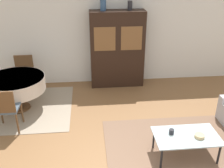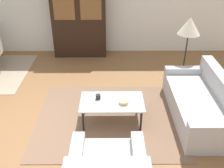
{
  "view_description": "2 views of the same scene",
  "coord_description": "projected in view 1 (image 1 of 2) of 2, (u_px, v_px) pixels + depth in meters",
  "views": [
    {
      "loc": [
        -0.22,
        -2.92,
        3.04
      ],
      "look_at": [
        0.2,
        1.4,
        0.95
      ],
      "focal_mm": 42.0,
      "sensor_mm": 36.0,
      "label": 1
    },
    {
      "loc": [
        1.32,
        -3.21,
        2.86
      ],
      "look_at": [
        1.34,
        0.44,
        0.75
      ],
      "focal_mm": 42.0,
      "sensor_mm": 36.0,
      "label": 2
    }
  ],
  "objects": [
    {
      "name": "cup",
      "position": [
        171.0,
        132.0,
        4.32
      ],
      "size": [
        0.08,
        0.08,
        0.08
      ],
      "color": "#232328",
      "rests_on": "coffee_table"
    },
    {
      "name": "dining_chair_near",
      "position": [
        5.0,
        107.0,
        4.87
      ],
      "size": [
        0.44,
        0.44,
        0.91
      ],
      "color": "brown",
      "rests_on": "dining_rug"
    },
    {
      "name": "display_cabinet",
      "position": [
        117.0,
        49.0,
        6.6
      ],
      "size": [
        1.35,
        0.44,
        1.93
      ],
      "color": "black",
      "rests_on": "ground_plane"
    },
    {
      "name": "wall_back",
      "position": [
        96.0,
        32.0,
        6.63
      ],
      "size": [
        10.0,
        0.06,
        2.7
      ],
      "color": "white",
      "rests_on": "ground_plane"
    },
    {
      "name": "coffee_table",
      "position": [
        186.0,
        137.0,
        4.31
      ],
      "size": [
        1.07,
        0.62,
        0.41
      ],
      "color": "black",
      "rests_on": "area_rug"
    },
    {
      "name": "area_rug",
      "position": [
        179.0,
        152.0,
        4.53
      ],
      "size": [
        2.54,
        2.15,
        0.01
      ],
      "color": "brown",
      "rests_on": "ground_plane"
    },
    {
      "name": "vase_short",
      "position": [
        130.0,
        6.0,
        6.16
      ],
      "size": [
        0.11,
        0.11,
        0.22
      ],
      "color": "#232328",
      "rests_on": "display_cabinet"
    },
    {
      "name": "dining_chair_far",
      "position": [
        24.0,
        72.0,
        6.39
      ],
      "size": [
        0.44,
        0.44,
        0.91
      ],
      "rotation": [
        0.0,
        0.0,
        3.14
      ],
      "color": "brown",
      "rests_on": "dining_rug"
    },
    {
      "name": "bowl",
      "position": [
        200.0,
        136.0,
        4.24
      ],
      "size": [
        0.16,
        0.16,
        0.05
      ],
      "color": "tan",
      "rests_on": "coffee_table"
    },
    {
      "name": "dining_rug",
      "position": [
        18.0,
        109.0,
        5.85
      ],
      "size": [
        2.38,
        1.98,
        0.01
      ],
      "color": "gray",
      "rests_on": "ground_plane"
    },
    {
      "name": "vase_tall",
      "position": [
        103.0,
        4.0,
        6.09
      ],
      "size": [
        0.14,
        0.14,
        0.3
      ],
      "color": "#33517A",
      "rests_on": "display_cabinet"
    },
    {
      "name": "dining_table",
      "position": [
        15.0,
        84.0,
        5.6
      ],
      "size": [
        1.26,
        1.26,
        0.75
      ],
      "color": "brown",
      "rests_on": "dining_rug"
    }
  ]
}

